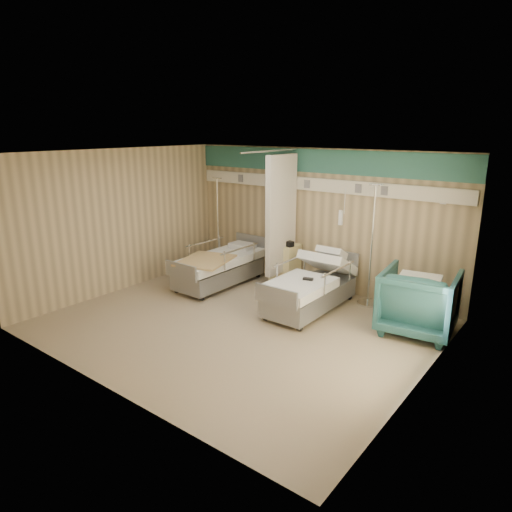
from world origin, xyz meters
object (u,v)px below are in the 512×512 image
Objects in this scene: bed_left at (219,270)px; iv_stand_left at (219,251)px; bedside_cabinet at (285,264)px; visitor_armchair at (419,301)px; bed_right at (310,293)px; iv_stand_right at (369,281)px.

iv_stand_left is at bearing 132.39° from bed_left.
visitor_armchair reaches higher than bedside_cabinet.
bed_left is at bearing -139.40° from bedside_cabinet.
bed_left is at bearing 180.00° from bed_right.
iv_stand_left is (-0.71, 0.78, 0.12)m from bed_left.
bedside_cabinet is 0.40× the size of iv_stand_left.
bed_right is at bearing -14.94° from iv_stand_left.
iv_stand_left is (-4.76, 0.54, -0.09)m from visitor_armchair.
iv_stand_left reaches higher than bed_right.
bedside_cabinet reaches higher than bed_right.
bedside_cabinet is at bearing 141.95° from bed_right.
visitor_armchair is 0.54× the size of iv_stand_left.
visitor_armchair is 0.51× the size of iv_stand_right.
iv_stand_right is at bearing 50.59° from bed_right.
iv_stand_right is at bearing 16.80° from bed_left.
iv_stand_left is (-3.63, -0.11, -0.02)m from iv_stand_right.
iv_stand_right is at bearing -0.51° from bedside_cabinet.
iv_stand_left reaches higher than bed_left.
visitor_armchair is (1.85, 0.23, 0.21)m from bed_right.
iv_stand_left reaches higher than visitor_armchair.
bedside_cabinet is at bearing 4.03° from iv_stand_left.
bed_right is at bearing -38.05° from bedside_cabinet.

